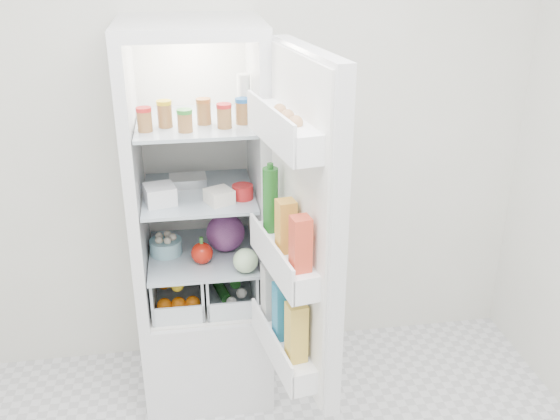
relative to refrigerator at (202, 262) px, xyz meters
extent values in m
cube|color=silver|center=(0.20, 0.25, 0.63)|extent=(3.00, 0.02, 2.60)
cube|color=silver|center=(0.00, -0.04, -0.42)|extent=(0.60, 0.60, 0.50)
cube|color=silver|center=(0.00, -0.04, 1.11)|extent=(0.60, 0.60, 0.05)
cube|color=silver|center=(0.00, 0.24, 0.46)|extent=(0.60, 0.05, 1.25)
cube|color=silver|center=(-0.28, -0.04, 0.46)|extent=(0.05, 0.60, 1.25)
cube|color=silver|center=(0.27, -0.04, 0.46)|extent=(0.05, 0.60, 1.25)
cube|color=white|center=(0.00, 0.21, 0.46)|extent=(0.50, 0.01, 1.25)
sphere|color=white|center=(0.00, 0.17, 1.04)|extent=(0.05, 0.05, 0.05)
cube|color=#A1B0BC|center=(0.00, -0.06, 0.07)|extent=(0.49, 0.53, 0.01)
cube|color=#A1B0BC|center=(0.00, -0.06, 0.38)|extent=(0.49, 0.53, 0.02)
cube|color=#A1B0BC|center=(0.00, -0.06, 0.71)|extent=(0.49, 0.53, 0.02)
cylinder|color=#B21919|center=(-0.20, -0.20, 0.76)|extent=(0.06, 0.06, 0.08)
cylinder|color=gold|center=(-0.12, -0.15, 0.76)|extent=(0.06, 0.06, 0.08)
cylinder|color=#267226|center=(-0.04, -0.23, 0.76)|extent=(0.06, 0.06, 0.08)
cylinder|color=brown|center=(0.04, -0.13, 0.76)|extent=(0.06, 0.06, 0.08)
cylinder|color=#B21919|center=(0.12, -0.20, 0.76)|extent=(0.06, 0.06, 0.08)
cylinder|color=#194C8C|center=(0.20, -0.15, 0.76)|extent=(0.06, 0.06, 0.08)
cylinder|color=white|center=(0.21, -0.07, 0.82)|extent=(0.06, 0.06, 0.19)
cube|color=white|center=(-0.17, -0.17, 0.43)|extent=(0.15, 0.15, 0.08)
cube|color=white|center=(0.08, -0.20, 0.42)|extent=(0.14, 0.14, 0.06)
cylinder|color=red|center=(0.19, -0.17, 0.42)|extent=(0.10, 0.10, 0.06)
cube|color=silver|center=(-0.04, 0.02, 0.41)|extent=(0.17, 0.13, 0.04)
sphere|color=#5A1F5A|center=(0.11, -0.05, 0.17)|extent=(0.18, 0.18, 0.18)
sphere|color=red|center=(0.00, -0.16, 0.13)|extent=(0.10, 0.10, 0.10)
cylinder|color=#8CC3D1|center=(-0.17, -0.04, 0.12)|extent=(0.18, 0.18, 0.07)
sphere|color=#B7DBA4|center=(0.18, -0.27, 0.14)|extent=(0.11, 0.11, 0.11)
sphere|color=orange|center=(-0.19, -0.18, -0.12)|extent=(0.07, 0.07, 0.07)
sphere|color=orange|center=(-0.12, -0.18, -0.12)|extent=(0.07, 0.07, 0.07)
sphere|color=orange|center=(-0.06, -0.18, -0.12)|extent=(0.07, 0.07, 0.07)
sphere|color=orange|center=(-0.19, -0.06, -0.06)|extent=(0.07, 0.07, 0.07)
sphere|color=orange|center=(-0.12, -0.06, -0.06)|extent=(0.07, 0.07, 0.07)
sphere|color=yellow|center=(-0.16, -0.12, -0.03)|extent=(0.06, 0.06, 0.06)
sphere|color=yellow|center=(-0.09, -0.01, -0.03)|extent=(0.06, 0.06, 0.06)
sphere|color=yellow|center=(-0.12, -0.16, -0.03)|extent=(0.06, 0.06, 0.06)
cylinder|color=#1A501B|center=(0.08, -0.06, -0.13)|extent=(0.09, 0.21, 0.05)
cylinder|color=#1A501B|center=(0.16, -0.01, -0.08)|extent=(0.08, 0.21, 0.05)
sphere|color=white|center=(0.12, -0.18, -0.13)|extent=(0.05, 0.05, 0.05)
sphere|color=white|center=(0.17, -0.16, -0.10)|extent=(0.05, 0.05, 0.05)
cube|color=silver|center=(0.38, -0.63, 0.46)|extent=(0.16, 0.60, 1.30)
cube|color=white|center=(0.35, -0.63, 0.46)|extent=(0.11, 0.55, 1.26)
cube|color=white|center=(0.30, -0.64, 0.83)|extent=(0.20, 0.51, 0.10)
cube|color=white|center=(0.30, -0.64, 0.33)|extent=(0.20, 0.51, 0.10)
cube|color=white|center=(0.30, -0.64, -0.07)|extent=(0.20, 0.51, 0.10)
sphere|color=#AA784D|center=(0.31, -0.76, 0.89)|extent=(0.05, 0.05, 0.05)
sphere|color=#AA784D|center=(0.30, -0.68, 0.89)|extent=(0.05, 0.05, 0.05)
sphere|color=#AA784D|center=(0.29, -0.60, 0.89)|extent=(0.05, 0.05, 0.05)
cylinder|color=#1A5B1B|center=(0.27, -0.50, 0.51)|extent=(0.06, 0.06, 0.26)
cube|color=#F6A736|center=(0.30, -0.67, 0.48)|extent=(0.08, 0.08, 0.20)
cube|color=#EB4429|center=(0.32, -0.82, 0.48)|extent=(0.08, 0.08, 0.20)
cube|color=silver|center=(0.27, -0.50, 0.10)|extent=(0.08, 0.08, 0.24)
cube|color=teal|center=(0.29, -0.64, 0.10)|extent=(0.08, 0.08, 0.24)
cube|color=yellow|center=(0.32, -0.79, 0.10)|extent=(0.08, 0.08, 0.24)
camera|label=1|loc=(-0.04, -2.68, 1.45)|focal=40.00mm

